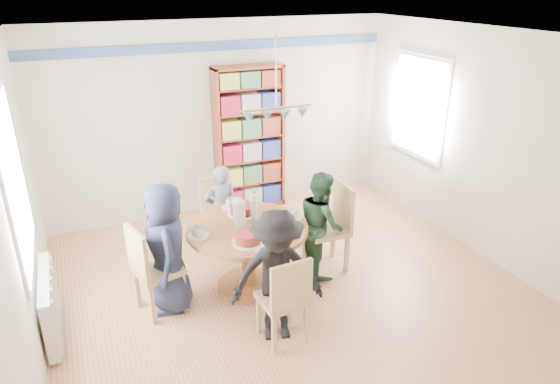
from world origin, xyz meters
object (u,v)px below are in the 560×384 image
chair_far (219,210)px  person_far (221,210)px  radiator (50,304)px  person_right (321,223)px  person_left (167,248)px  dining_table (248,243)px  bookshelf (249,141)px  chair_near (286,297)px  chair_right (333,222)px  chair_left (150,266)px  person_near (277,276)px

chair_far → person_far: size_ratio=0.80×
radiator → person_right: bearing=0.1°
chair_far → person_left: person_left is taller
dining_table → person_left: person_left is taller
dining_table → bookshelf: (0.78, 2.02, 0.47)m
chair_far → bookshelf: bearing=51.4°
chair_far → chair_near: 2.04m
radiator → dining_table: bearing=0.7°
chair_right → dining_table: bearing=-178.6°
person_far → chair_far: bearing=-95.0°
chair_near → dining_table: bearing=89.9°
person_left → person_far: person_left is taller
person_left → bookshelf: size_ratio=0.66×
person_right → person_far: size_ratio=1.07×
chair_left → person_far: size_ratio=0.85×
radiator → person_right: (2.88, 0.01, 0.27)m
radiator → chair_far: size_ratio=1.09×
person_far → bookshelf: size_ratio=0.55×
dining_table → person_far: bearing=91.5°
radiator → dining_table: 2.01m
chair_left → chair_far: 1.49m
radiator → person_left: (1.14, 0.01, 0.34)m
chair_left → chair_far: (1.04, 1.07, -0.03)m
radiator → chair_right: 3.08m
person_right → person_far: 1.27m
chair_right → bookshelf: bearing=98.2°
radiator → chair_right: chair_right is taller
chair_right → person_left: person_left is taller
person_far → bookshelf: bearing=-126.4°
person_near → bookshelf: size_ratio=0.63×
dining_table → chair_far: chair_far is taller
person_near → bookshelf: (0.81, 2.91, 0.37)m
chair_left → person_right: (1.93, 0.02, 0.08)m
dining_table → person_far: size_ratio=1.13×
chair_far → bookshelf: (0.79, 0.99, 0.53)m
chair_near → person_near: (-0.04, 0.12, 0.16)m
chair_left → person_near: 1.33m
radiator → bookshelf: 3.52m
person_left → person_right: person_left is taller
chair_right → chair_near: (-1.07, -1.04, -0.07)m
dining_table → chair_near: (-0.00, -1.01, -0.05)m
dining_table → person_near: 0.90m
radiator → chair_left: size_ratio=1.02×
bookshelf → person_right: bearing=-87.1°
chair_right → chair_near: chair_right is taller
dining_table → chair_left: 1.05m
dining_table → chair_far: (-0.01, 1.03, -0.05)m
chair_near → person_right: 1.34m
dining_table → chair_right: (1.06, 0.03, 0.02)m
chair_right → person_left: (-1.93, -0.04, 0.12)m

